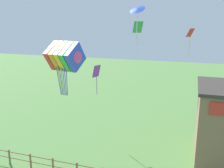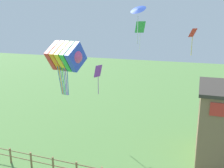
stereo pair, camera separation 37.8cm
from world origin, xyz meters
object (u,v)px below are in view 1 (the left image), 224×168
at_px(kite_rainbow_parafoil, 65,56).
at_px(kite_red_diamond, 190,36).
at_px(kite_blue_delta, 137,10).
at_px(kite_green_diamond, 138,29).
at_px(kite_purple_streamer, 97,74).

bearing_deg(kite_rainbow_parafoil, kite_red_diamond, 42.28).
relative_size(kite_blue_delta, kite_green_diamond, 0.92).
xyz_separation_m(kite_red_diamond, kite_green_diamond, (-5.24, 0.85, 0.55)).
bearing_deg(kite_red_diamond, kite_blue_delta, -118.77).
distance_m(kite_red_diamond, kite_blue_delta, 7.91).
bearing_deg(kite_red_diamond, kite_purple_streamer, -153.02).
height_order(kite_rainbow_parafoil, kite_red_diamond, kite_red_diamond).
bearing_deg(kite_green_diamond, kite_blue_delta, -78.14).
distance_m(kite_red_diamond, kite_green_diamond, 5.34).
xyz_separation_m(kite_purple_streamer, kite_blue_delta, (4.29, -2.62, 5.49)).
bearing_deg(kite_blue_delta, kite_rainbow_parafoil, -164.70).
distance_m(kite_purple_streamer, kite_blue_delta, 7.45).
bearing_deg(kite_green_diamond, kite_rainbow_parafoil, -112.29).
height_order(kite_purple_streamer, kite_green_diamond, kite_green_diamond).
relative_size(kite_red_diamond, kite_green_diamond, 0.82).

